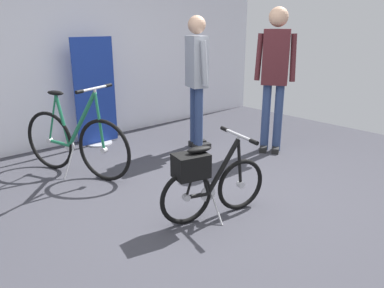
{
  "coord_description": "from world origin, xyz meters",
  "views": [
    {
      "loc": [
        -2.3,
        -2.22,
        1.63
      ],
      "look_at": [
        -0.07,
        0.25,
        0.55
      ],
      "focal_mm": 34.96,
      "sensor_mm": 36.0,
      "label": 1
    }
  ],
  "objects_px": {
    "folding_bike_foreground": "(207,180)",
    "visitor_browsing": "(197,74)",
    "display_bike_left": "(75,142)",
    "visitor_near_wall": "(275,70)",
    "floor_banner_stand": "(96,99)"
  },
  "relations": [
    {
      "from": "folding_bike_foreground",
      "to": "visitor_browsing",
      "type": "distance_m",
      "value": 2.06
    },
    {
      "from": "floor_banner_stand",
      "to": "visitor_near_wall",
      "type": "bearing_deg",
      "value": -48.72
    },
    {
      "from": "folding_bike_foreground",
      "to": "floor_banner_stand",
      "type": "bearing_deg",
      "value": 82.21
    },
    {
      "from": "visitor_near_wall",
      "to": "visitor_browsing",
      "type": "relative_size",
      "value": 1.06
    },
    {
      "from": "display_bike_left",
      "to": "folding_bike_foreground",
      "type": "bearing_deg",
      "value": -77.3
    },
    {
      "from": "folding_bike_foreground",
      "to": "visitor_near_wall",
      "type": "relative_size",
      "value": 0.56
    },
    {
      "from": "visitor_near_wall",
      "to": "folding_bike_foreground",
      "type": "bearing_deg",
      "value": -158.53
    },
    {
      "from": "display_bike_left",
      "to": "visitor_browsing",
      "type": "relative_size",
      "value": 0.8
    },
    {
      "from": "floor_banner_stand",
      "to": "folding_bike_foreground",
      "type": "bearing_deg",
      "value": -97.79
    },
    {
      "from": "folding_bike_foreground",
      "to": "visitor_near_wall",
      "type": "distance_m",
      "value": 2.19
    },
    {
      "from": "visitor_browsing",
      "to": "visitor_near_wall",
      "type": "bearing_deg",
      "value": -48.22
    },
    {
      "from": "visitor_browsing",
      "to": "floor_banner_stand",
      "type": "bearing_deg",
      "value": 130.93
    },
    {
      "from": "display_bike_left",
      "to": "visitor_browsing",
      "type": "distance_m",
      "value": 1.77
    },
    {
      "from": "floor_banner_stand",
      "to": "visitor_near_wall",
      "type": "xyz_separation_m",
      "value": [
        1.58,
        -1.8,
        0.42
      ]
    },
    {
      "from": "folding_bike_foreground",
      "to": "visitor_near_wall",
      "type": "bearing_deg",
      "value": 21.47
    }
  ]
}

